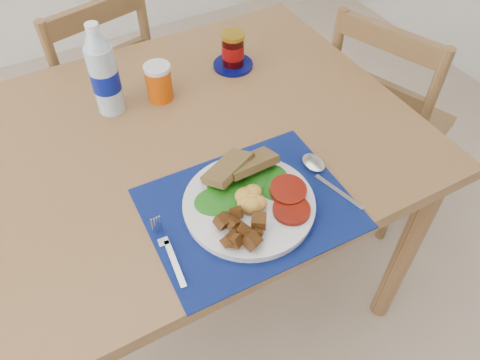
# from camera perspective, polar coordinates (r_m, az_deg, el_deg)

# --- Properties ---
(ground) EXTENTS (4.00, 4.00, 0.00)m
(ground) POSITION_cam_1_polar(r_m,az_deg,el_deg) (1.68, -5.75, -19.58)
(ground) COLOR tan
(ground) RESTS_ON ground
(table) EXTENTS (1.40, 0.90, 0.75)m
(table) POSITION_cam_1_polar(r_m,az_deg,el_deg) (1.22, -12.02, 0.76)
(table) COLOR brown
(table) RESTS_ON ground
(chair_far) EXTENTS (0.47, 0.45, 1.05)m
(chair_far) POSITION_cam_1_polar(r_m,az_deg,el_deg) (1.80, -16.94, 11.84)
(chair_far) COLOR brown
(chair_far) RESTS_ON ground
(chair_end) EXTENTS (0.49, 0.50, 1.05)m
(chair_end) POSITION_cam_1_polar(r_m,az_deg,el_deg) (1.69, 17.22, 9.04)
(chair_end) COLOR brown
(chair_end) RESTS_ON ground
(placemat) EXTENTS (0.44, 0.35, 0.00)m
(placemat) POSITION_cam_1_polar(r_m,az_deg,el_deg) (1.01, 1.09, -3.45)
(placemat) COLOR black
(placemat) RESTS_ON table
(breakfast_plate) EXTENTS (0.28, 0.28, 0.07)m
(breakfast_plate) POSITION_cam_1_polar(r_m,az_deg,el_deg) (0.99, 0.94, -2.96)
(breakfast_plate) COLOR silver
(breakfast_plate) RESTS_ON placemat
(fork) EXTENTS (0.03, 0.16, 0.00)m
(fork) POSITION_cam_1_polar(r_m,az_deg,el_deg) (0.95, -8.82, -8.38)
(fork) COLOR #B2B5BA
(fork) RESTS_ON placemat
(spoon) EXTENTS (0.05, 0.20, 0.01)m
(spoon) POSITION_cam_1_polar(r_m,az_deg,el_deg) (1.09, 9.79, 1.04)
(spoon) COLOR #B2B5BA
(spoon) RESTS_ON placemat
(water_bottle) EXTENTS (0.07, 0.07, 0.25)m
(water_bottle) POSITION_cam_1_polar(r_m,az_deg,el_deg) (1.23, -16.25, 12.27)
(water_bottle) COLOR #ADBFCC
(water_bottle) RESTS_ON table
(juice_glass) EXTENTS (0.07, 0.07, 0.10)m
(juice_glass) POSITION_cam_1_polar(r_m,az_deg,el_deg) (1.28, -9.83, 11.57)
(juice_glass) COLOR #CB4605
(juice_glass) RESTS_ON table
(jam_on_saucer) EXTENTS (0.12, 0.12, 0.10)m
(jam_on_saucer) POSITION_cam_1_polar(r_m,az_deg,el_deg) (1.38, -0.87, 15.30)
(jam_on_saucer) COLOR #040849
(jam_on_saucer) RESTS_ON table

